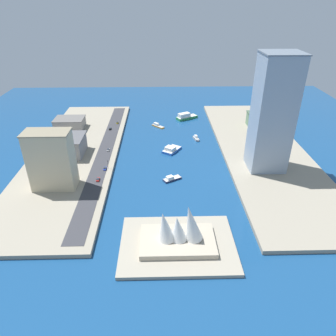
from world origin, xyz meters
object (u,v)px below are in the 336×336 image
at_px(patrol_launch_navy, 172,179).
at_px(suv_black, 110,129).
at_px(catamaran_blue, 171,149).
at_px(pickup_red, 98,179).
at_px(taxi_yellow_cab, 117,123).
at_px(yacht_sleek_gray, 196,138).
at_px(opera_landmark, 178,232).
at_px(water_taxi_orange, 158,126).
at_px(traffic_light_waterfront, 108,163).
at_px(warehouse_low_gray, 57,146).
at_px(terminal_long_green, 262,120).
at_px(carpark_squat_concrete, 70,123).
at_px(van_white, 108,150).
at_px(tower_tall_glass, 273,114).
at_px(ferry_green_doubledeck, 186,117).
at_px(office_block_beige, 51,160).
at_px(hatchback_blue, 105,168).

height_order(patrol_launch_navy, suv_black, suv_black).
relative_size(catamaran_blue, pickup_red, 4.13).
relative_size(taxi_yellow_cab, suv_black, 0.99).
height_order(yacht_sleek_gray, opera_landmark, opera_landmark).
height_order(patrol_launch_navy, pickup_red, pickup_red).
xyz_separation_m(water_taxi_orange, taxi_yellow_cab, (41.09, -3.19, 2.41)).
bearing_deg(water_taxi_orange, traffic_light_waterfront, 67.88).
height_order(warehouse_low_gray, terminal_long_green, warehouse_low_gray).
bearing_deg(catamaran_blue, carpark_squat_concrete, -26.69).
xyz_separation_m(warehouse_low_gray, van_white, (-40.40, -5.22, -6.68)).
relative_size(patrol_launch_navy, opera_landmark, 0.36).
relative_size(water_taxi_orange, yacht_sleek_gray, 1.13).
xyz_separation_m(yacht_sleek_gray, tower_tall_glass, (-46.10, 58.12, 43.13)).
height_order(tower_tall_glass, taxi_yellow_cab, tower_tall_glass).
height_order(taxi_yellow_cab, traffic_light_waterfront, traffic_light_waterfront).
xyz_separation_m(ferry_green_doubledeck, taxi_yellow_cab, (71.90, 18.94, 0.94)).
bearing_deg(ferry_green_doubledeck, office_block_beige, 54.14).
relative_size(tower_tall_glass, traffic_light_waterfront, 12.86).
xyz_separation_m(water_taxi_orange, traffic_light_waterfront, (37.13, 91.35, 5.82)).
xyz_separation_m(catamaran_blue, warehouse_low_gray, (94.04, 8.14, 8.50)).
distance_m(terminal_long_green, opera_landmark, 188.92).
relative_size(office_block_beige, hatchback_blue, 8.49).
xyz_separation_m(catamaran_blue, van_white, (53.63, 2.92, 1.82)).
bearing_deg(office_block_beige, traffic_light_waterfront, -142.23).
relative_size(ferry_green_doubledeck, suv_black, 5.29).
xyz_separation_m(warehouse_low_gray, traffic_light_waterfront, (-44.74, 25.39, -3.24)).
bearing_deg(patrol_launch_navy, catamaran_blue, -91.78).
bearing_deg(terminal_long_green, patrol_launch_navy, 45.96).
bearing_deg(hatchback_blue, pickup_red, 80.96).
height_order(van_white, opera_landmark, opera_landmark).
relative_size(taxi_yellow_cab, traffic_light_waterfront, 0.71).
distance_m(ferry_green_doubledeck, patrol_launch_navy, 129.26).
bearing_deg(suv_black, patrol_launch_navy, 121.66).
height_order(catamaran_blue, office_block_beige, office_block_beige).
height_order(catamaran_blue, van_white, catamaran_blue).
height_order(tower_tall_glass, van_white, tower_tall_glass).
xyz_separation_m(water_taxi_orange, office_block_beige, (69.14, 116.16, 21.70)).
height_order(patrol_launch_navy, traffic_light_waterfront, traffic_light_waterfront).
bearing_deg(opera_landmark, yacht_sleek_gray, -99.85).
distance_m(patrol_launch_navy, carpark_squat_concrete, 137.26).
height_order(warehouse_low_gray, van_white, warehouse_low_gray).
bearing_deg(office_block_beige, water_taxi_orange, -120.76).
xyz_separation_m(water_taxi_orange, terminal_long_green, (-104.00, 9.04, 8.30)).
relative_size(warehouse_low_gray, traffic_light_waterfront, 6.87).
bearing_deg(van_white, water_taxi_orange, -124.32).
bearing_deg(catamaran_blue, taxi_yellow_cab, -48.89).
relative_size(patrol_launch_navy, office_block_beige, 0.35).
bearing_deg(traffic_light_waterfront, yacht_sleek_gray, -141.76).
bearing_deg(traffic_light_waterfront, opera_landmark, 120.61).
distance_m(catamaran_blue, tower_tall_glass, 88.75).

